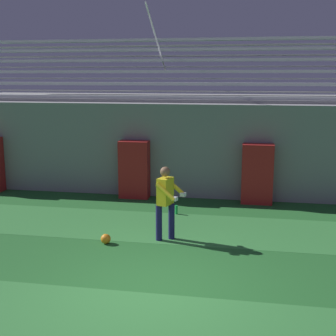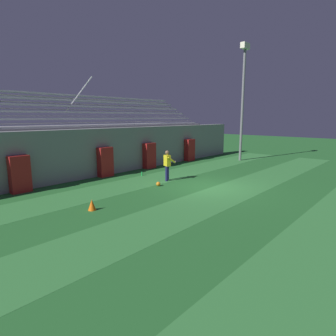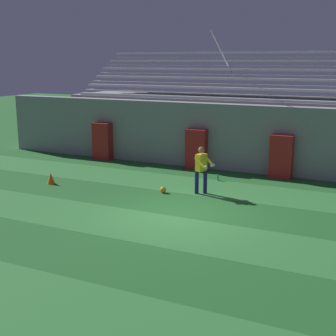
{
  "view_description": "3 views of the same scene",
  "coord_description": "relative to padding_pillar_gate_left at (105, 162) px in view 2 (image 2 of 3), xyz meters",
  "views": [
    {
      "loc": [
        1.61,
        -7.35,
        3.64
      ],
      "look_at": [
        -0.18,
        2.58,
        1.63
      ],
      "focal_mm": 50.0,
      "sensor_mm": 36.0,
      "label": 1
    },
    {
      "loc": [
        -11.49,
        -7.6,
        3.46
      ],
      "look_at": [
        -0.35,
        2.32,
        0.74
      ],
      "focal_mm": 30.0,
      "sensor_mm": 36.0,
      "label": 2
    },
    {
      "loc": [
        5.56,
        -12.3,
        4.59
      ],
      "look_at": [
        -1.05,
        1.54,
        1.04
      ],
      "focal_mm": 50.0,
      "sensor_mm": 36.0,
      "label": 3
    }
  ],
  "objects": [
    {
      "name": "padding_pillar_gate_left",
      "position": [
        0.0,
        0.0,
        0.0
      ],
      "size": [
        0.89,
        0.44,
        1.72
      ],
      "primitive_type": "cube",
      "color": "#B21E1E",
      "rests_on": "ground"
    },
    {
      "name": "back_wall",
      "position": [
        1.81,
        0.55,
        0.54
      ],
      "size": [
        24.0,
        0.6,
        2.8
      ],
      "primitive_type": "cube",
      "color": "gray",
      "rests_on": "ground"
    },
    {
      "name": "turf_stripe_far",
      "position": [
        1.81,
        -2.6,
        -0.86
      ],
      "size": [
        28.0,
        2.34,
        0.01
      ],
      "primitive_type": "cube",
      "color": "#337A38",
      "rests_on": "ground"
    },
    {
      "name": "padding_pillar_far_right",
      "position": [
        8.13,
        0.0,
        0.0
      ],
      "size": [
        0.89,
        0.44,
        1.72
      ],
      "primitive_type": "cube",
      "color": "#B21E1E",
      "rests_on": "ground"
    },
    {
      "name": "soccer_ball",
      "position": [
        0.35,
        -3.95,
        -0.75
      ],
      "size": [
        0.22,
        0.22,
        0.22
      ],
      "primitive_type": "sphere",
      "color": "orange",
      "rests_on": "ground"
    },
    {
      "name": "padding_pillar_gate_right",
      "position": [
        3.62,
        0.0,
        0.0
      ],
      "size": [
        0.89,
        0.44,
        1.72
      ],
      "primitive_type": "cube",
      "color": "#B21E1E",
      "rests_on": "ground"
    },
    {
      "name": "goalkeeper",
      "position": [
        1.6,
        -3.46,
        0.09
      ],
      "size": [
        0.67,
        0.69,
        1.67
      ],
      "color": "#19194C",
      "rests_on": "ground"
    },
    {
      "name": "water_bottle",
      "position": [
        1.52,
        -1.48,
        -0.74
      ],
      "size": [
        0.07,
        0.07,
        0.24
      ],
      "primitive_type": "cylinder",
      "color": "green",
      "rests_on": "ground"
    },
    {
      "name": "padding_pillar_far_left",
      "position": [
        -4.77,
        0.0,
        0.0
      ],
      "size": [
        0.89,
        0.44,
        1.72
      ],
      "primitive_type": "cube",
      "color": "#B21E1E",
      "rests_on": "ground"
    },
    {
      "name": "bleacher_stand",
      "position": [
        1.81,
        3.24,
        0.65
      ],
      "size": [
        18.0,
        4.75,
        5.83
      ],
      "color": "gray",
      "rests_on": "ground"
    },
    {
      "name": "turf_stripe_mid",
      "position": [
        1.81,
        -7.28,
        -0.86
      ],
      "size": [
        28.0,
        2.34,
        0.01
      ],
      "primitive_type": "cube",
      "color": "#337A38",
      "rests_on": "ground"
    },
    {
      "name": "floodlight_pole",
      "position": [
        10.98,
        -2.96,
        4.72
      ],
      "size": [
        0.9,
        0.36,
        8.97
      ],
      "color": "slate",
      "rests_on": "ground"
    },
    {
      "name": "ground_plane",
      "position": [
        1.81,
        -5.95,
        -0.86
      ],
      "size": [
        80.0,
        80.0,
        0.0
      ],
      "primitive_type": "plane",
      "color": "#236028"
    },
    {
      "name": "traffic_cone",
      "position": [
        -4.03,
        -4.68,
        -0.65
      ],
      "size": [
        0.3,
        0.3,
        0.42
      ],
      "primitive_type": "cone",
      "color": "orange",
      "rests_on": "ground"
    }
  ]
}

